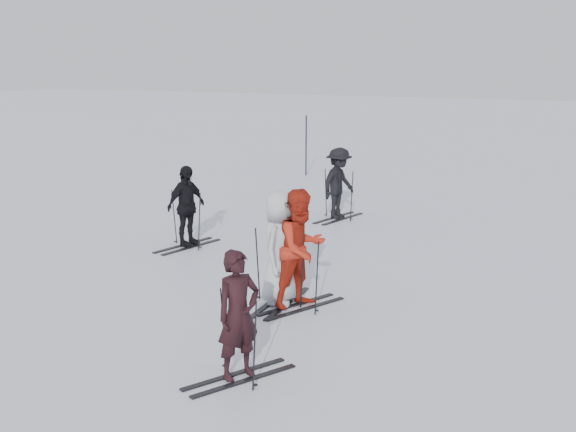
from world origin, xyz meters
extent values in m
plane|color=silver|center=(0.00, 0.00, 0.00)|extent=(120.00, 120.00, 0.00)
imported|color=black|center=(1.63, -4.00, 0.85)|extent=(0.65, 0.74, 1.69)
imported|color=#AF2413|center=(1.26, -1.18, 0.99)|extent=(1.08, 1.18, 1.97)
imported|color=#B2B7BC|center=(0.85, -1.15, 0.96)|extent=(0.64, 0.96, 1.91)
imported|color=black|center=(-2.59, 1.34, 0.88)|extent=(0.66, 1.11, 1.76)
imported|color=black|center=(-0.59, 5.32, 0.90)|extent=(0.92, 1.29, 1.80)
cylinder|color=black|center=(-4.10, 11.28, 1.04)|extent=(0.06, 0.06, 2.08)
camera|label=1|loc=(5.87, -11.60, 4.10)|focal=45.00mm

